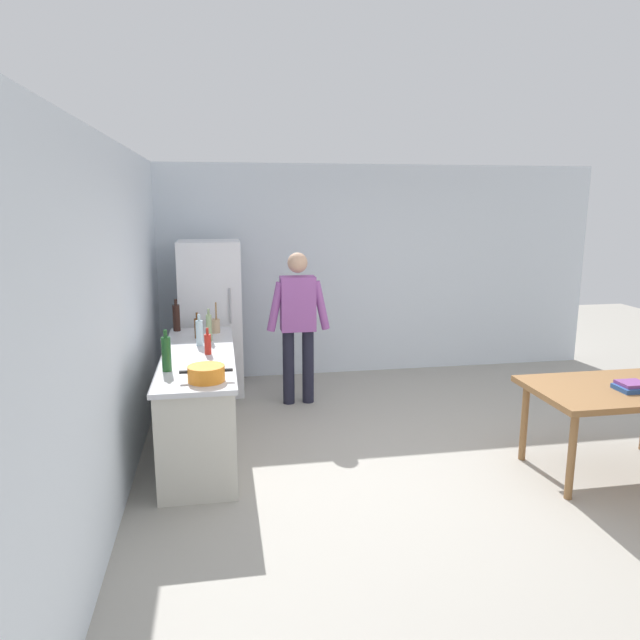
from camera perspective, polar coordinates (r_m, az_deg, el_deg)
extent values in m
plane|color=#9E998E|center=(5.20, 11.54, -14.16)|extent=(14.00, 14.00, 0.00)
cube|color=silver|center=(7.61, 3.75, 4.89)|extent=(6.40, 0.12, 2.70)
cube|color=silver|center=(4.70, -19.73, -0.01)|extent=(0.12, 5.60, 2.70)
cube|color=beige|center=(5.46, -11.73, -8.02)|extent=(0.60, 2.12, 0.86)
cube|color=silver|center=(5.32, -11.93, -3.45)|extent=(0.64, 2.20, 0.04)
cube|color=white|center=(6.87, -10.68, 0.18)|extent=(0.70, 0.64, 1.80)
cylinder|color=#B2B2B7|center=(6.50, -8.84, 1.39)|extent=(0.02, 0.02, 0.40)
cylinder|color=#1E1E2D|center=(6.49, -3.12, -4.67)|extent=(0.13, 0.13, 0.84)
cylinder|color=#1E1E2D|center=(6.52, -1.19, -4.59)|extent=(0.13, 0.13, 0.84)
cube|color=#99519E|center=(6.34, -2.20, 1.63)|extent=(0.38, 0.22, 0.60)
sphere|color=tan|center=(6.28, -2.23, 5.67)|extent=(0.22, 0.22, 0.22)
cylinder|color=#99519E|center=(6.28, -4.41, 1.31)|extent=(0.20, 0.09, 0.55)
cylinder|color=#99519E|center=(6.34, 0.09, 1.45)|extent=(0.20, 0.09, 0.55)
cube|color=olive|center=(5.36, 27.24, -6.15)|extent=(1.40, 0.90, 0.05)
cylinder|color=olive|center=(4.88, 23.56, -12.19)|extent=(0.06, 0.06, 0.70)
cylinder|color=olive|center=(5.43, 19.50, -9.45)|extent=(0.06, 0.06, 0.70)
cylinder|color=orange|center=(4.49, -11.15, -5.20)|extent=(0.28, 0.28, 0.12)
cube|color=black|center=(4.49, -13.34, -5.02)|extent=(0.06, 0.03, 0.02)
cube|color=black|center=(4.48, -8.98, -4.88)|extent=(0.06, 0.03, 0.02)
cylinder|color=tan|center=(6.10, -10.35, -0.58)|extent=(0.11, 0.11, 0.14)
cylinder|color=olive|center=(6.08, -10.22, 0.72)|extent=(0.02, 0.05, 0.22)
cylinder|color=olive|center=(6.07, -10.22, 0.70)|extent=(0.02, 0.04, 0.22)
cylinder|color=gray|center=(5.74, -10.88, -0.78)|extent=(0.06, 0.06, 0.26)
cylinder|color=gray|center=(5.70, -10.95, 0.79)|extent=(0.02, 0.02, 0.06)
cylinder|color=#5B3314|center=(5.88, -12.00, -0.81)|extent=(0.06, 0.06, 0.20)
cylinder|color=#5B3314|center=(5.86, -12.05, 0.43)|extent=(0.02, 0.02, 0.06)
cylinder|color=#B22319|center=(5.25, -11.01, -2.38)|extent=(0.06, 0.06, 0.18)
cylinder|color=#B22319|center=(5.23, -11.06, -1.10)|extent=(0.02, 0.02, 0.06)
cylinder|color=black|center=(6.25, -13.98, 0.21)|extent=(0.08, 0.08, 0.28)
cylinder|color=black|center=(6.22, -14.06, 1.74)|extent=(0.03, 0.03, 0.06)
cylinder|color=#1E5123|center=(4.80, -14.92, -3.28)|extent=(0.08, 0.08, 0.28)
cylinder|color=#1E5123|center=(4.76, -15.02, -1.30)|extent=(0.03, 0.03, 0.06)
cylinder|color=silver|center=(5.58, -11.80, -1.27)|extent=(0.07, 0.07, 0.24)
cylinder|color=silver|center=(5.55, -11.86, 0.24)|extent=(0.03, 0.03, 0.06)
cube|color=#284C8E|center=(5.30, 28.36, -5.95)|extent=(0.23, 0.20, 0.04)
cube|color=#753D7F|center=(5.31, 28.42, -5.55)|extent=(0.21, 0.18, 0.03)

